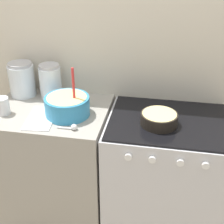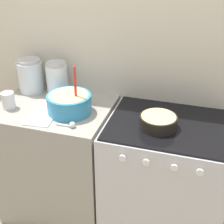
# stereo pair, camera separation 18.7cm
# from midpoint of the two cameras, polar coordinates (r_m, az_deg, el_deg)

# --- Properties ---
(wall_back) EXTENTS (4.51, 0.05, 2.40)m
(wall_back) POSITION_cam_midpoint_polar(r_m,az_deg,el_deg) (2.10, 4.32, 10.97)
(wall_back) COLOR beige
(wall_back) RESTS_ON ground_plane
(countertop_cabinet) EXTENTS (0.75, 0.58, 0.89)m
(countertop_cabinet) POSITION_cam_midpoint_polar(r_m,az_deg,el_deg) (2.30, -7.43, -8.91)
(countertop_cabinet) COLOR #9E998E
(countertop_cabinet) RESTS_ON ground_plane
(stove) EXTENTS (0.74, 0.60, 0.89)m
(stove) POSITION_cam_midpoint_polar(r_m,az_deg,el_deg) (2.15, 11.88, -12.41)
(stove) COLOR silver
(stove) RESTS_ON ground_plane
(mixing_bowl) EXTENTS (0.28, 0.28, 0.31)m
(mixing_bowl) POSITION_cam_midpoint_polar(r_m,az_deg,el_deg) (1.94, -5.13, 1.70)
(mixing_bowl) COLOR #338CBF
(mixing_bowl) RESTS_ON countertop_cabinet
(baking_pan) EXTENTS (0.22, 0.22, 0.07)m
(baking_pan) POSITION_cam_midpoint_polar(r_m,az_deg,el_deg) (1.83, 11.37, -1.76)
(baking_pan) COLOR black
(baking_pan) RESTS_ON stove
(storage_jar_left) EXTENTS (0.18, 0.18, 0.23)m
(storage_jar_left) POSITION_cam_midpoint_polar(r_m,az_deg,el_deg) (2.27, -12.38, 6.12)
(storage_jar_left) COLOR silver
(storage_jar_left) RESTS_ON countertop_cabinet
(storage_jar_middle) EXTENTS (0.15, 0.15, 0.24)m
(storage_jar_middle) POSITION_cam_midpoint_polar(r_m,az_deg,el_deg) (2.18, -7.56, 5.61)
(storage_jar_middle) COLOR silver
(storage_jar_middle) RESTS_ON countertop_cabinet
(tin_can) EXTENTS (0.08, 0.08, 0.11)m
(tin_can) POSITION_cam_midpoint_polar(r_m,az_deg,el_deg) (2.07, -16.02, 1.99)
(tin_can) COLOR silver
(tin_can) RESTS_ON countertop_cabinet
(recipe_page) EXTENTS (0.20, 0.31, 0.01)m
(recipe_page) POSITION_cam_midpoint_polar(r_m,az_deg,el_deg) (1.97, -9.82, -0.44)
(recipe_page) COLOR white
(recipe_page) RESTS_ON countertop_cabinet
(measuring_spoon) EXTENTS (0.12, 0.04, 0.04)m
(measuring_spoon) POSITION_cam_midpoint_polar(r_m,az_deg,el_deg) (1.81, -4.70, -2.44)
(measuring_spoon) COLOR white
(measuring_spoon) RESTS_ON countertop_cabinet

